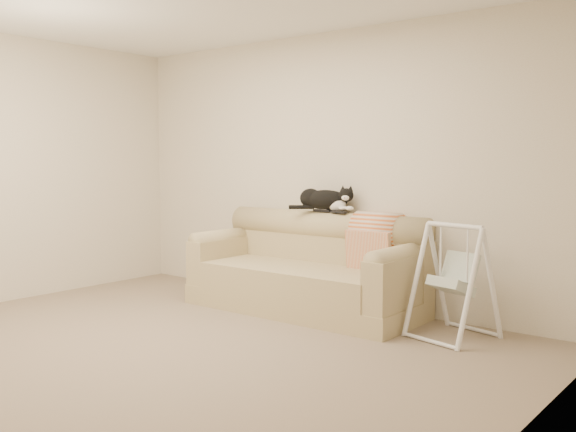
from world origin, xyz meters
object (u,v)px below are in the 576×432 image
object	(u,v)px
sofa	(309,272)
baby_swing	(454,280)
tuxedo_cat	(325,199)
remote_a	(322,210)
remote_b	(339,212)

from	to	relation	value
sofa	baby_swing	size ratio (longest dim) A/B	2.43
tuxedo_cat	baby_swing	distance (m)	1.57
tuxedo_cat	baby_swing	xyz separation A→B (m)	(1.43, -0.29, -0.56)
remote_a	tuxedo_cat	distance (m)	0.11
remote_b	baby_swing	bearing A→B (deg)	-11.48
remote_a	baby_swing	xyz separation A→B (m)	(1.46, -0.28, -0.46)
sofa	remote_a	bearing A→B (deg)	90.88
remote_b	baby_swing	xyz separation A→B (m)	(1.25, -0.25, -0.46)
sofa	baby_swing	xyz separation A→B (m)	(1.45, -0.06, 0.10)
tuxedo_cat	remote_a	bearing A→B (deg)	-151.48
sofa	remote_b	bearing A→B (deg)	45.00
sofa	remote_b	size ratio (longest dim) A/B	12.57
remote_a	baby_swing	distance (m)	1.55
remote_a	remote_b	size ratio (longest dim) A/B	1.04
sofa	remote_a	distance (m)	0.60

